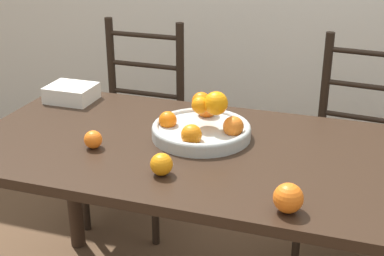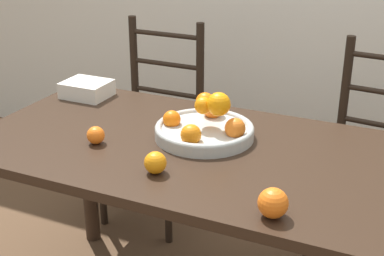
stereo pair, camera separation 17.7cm
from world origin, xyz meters
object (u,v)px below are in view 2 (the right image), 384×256
(orange_loose_1, at_px, (96,135))
(fruit_bowl, at_px, (205,127))
(chair_right, at_px, (373,168))
(orange_loose_0, at_px, (273,203))
(book_stack, at_px, (87,89))
(orange_loose_2, at_px, (155,163))
(chair_left, at_px, (155,128))

(orange_loose_1, bearing_deg, fruit_bowl, 32.17)
(chair_right, bearing_deg, orange_loose_1, -131.29)
(orange_loose_0, xyz_separation_m, chair_right, (0.17, 1.00, -0.33))
(chair_right, distance_m, book_stack, 1.28)
(fruit_bowl, xyz_separation_m, orange_loose_2, (-0.03, -0.31, -0.01))
(chair_right, bearing_deg, orange_loose_0, -94.12)
(book_stack, bearing_deg, orange_loose_2, -39.85)
(chair_right, bearing_deg, fruit_bowl, -126.07)
(chair_left, bearing_deg, chair_right, 0.84)
(orange_loose_0, height_order, orange_loose_2, orange_loose_0)
(orange_loose_1, relative_size, chair_left, 0.06)
(fruit_bowl, bearing_deg, orange_loose_2, -96.19)
(fruit_bowl, bearing_deg, chair_left, 131.61)
(orange_loose_0, xyz_separation_m, chair_left, (-0.90, 1.00, -0.33))
(orange_loose_0, relative_size, orange_loose_2, 1.18)
(orange_loose_1, distance_m, chair_left, 0.89)
(chair_left, height_order, chair_right, same)
(orange_loose_1, height_order, chair_left, chair_left)
(fruit_bowl, xyz_separation_m, chair_right, (0.53, 0.60, -0.33))
(fruit_bowl, bearing_deg, orange_loose_0, -47.71)
(orange_loose_1, xyz_separation_m, chair_left, (-0.21, 0.81, -0.32))
(orange_loose_1, distance_m, chair_right, 1.22)
(fruit_bowl, relative_size, orange_loose_1, 5.65)
(orange_loose_0, xyz_separation_m, orange_loose_1, (-0.69, 0.20, -0.01))
(orange_loose_0, distance_m, orange_loose_2, 0.41)
(orange_loose_0, bearing_deg, fruit_bowl, 132.29)
(orange_loose_0, bearing_deg, orange_loose_1, 163.93)
(chair_left, xyz_separation_m, chair_right, (1.07, -0.00, 0.00))
(orange_loose_2, bearing_deg, fruit_bowl, 83.81)
(chair_right, xyz_separation_m, book_stack, (-1.17, -0.41, 0.33))
(chair_right, relative_size, book_stack, 5.35)
(orange_loose_2, distance_m, book_stack, 0.78)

